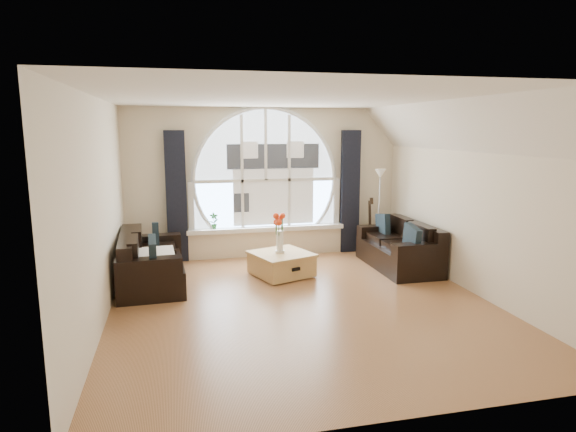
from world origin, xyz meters
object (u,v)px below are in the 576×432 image
(vase_flowers, at_px, (280,228))
(guitar, at_px, (369,225))
(coffee_chest, at_px, (281,263))
(potted_plant, at_px, (214,221))
(floor_lamp, at_px, (379,213))
(sofa_left, at_px, (152,259))
(sofa_right, at_px, (399,244))

(vase_flowers, relative_size, guitar, 0.66)
(coffee_chest, bearing_deg, potted_plant, 106.35)
(coffee_chest, distance_m, vase_flowers, 0.56)
(vase_flowers, distance_m, guitar, 2.26)
(vase_flowers, bearing_deg, floor_lamp, 22.57)
(coffee_chest, height_order, potted_plant, potted_plant)
(sofa_left, distance_m, vase_flowers, 2.02)
(sofa_right, height_order, coffee_chest, sofa_right)
(sofa_left, relative_size, floor_lamp, 1.10)
(coffee_chest, bearing_deg, guitar, 10.56)
(sofa_right, distance_m, floor_lamp, 0.97)
(coffee_chest, height_order, vase_flowers, vase_flowers)
(vase_flowers, xyz_separation_m, potted_plant, (-0.94, 1.25, -0.07))
(potted_plant, bearing_deg, vase_flowers, -53.06)
(guitar, xyz_separation_m, potted_plant, (-2.90, 0.15, 0.17))
(sofa_right, relative_size, potted_plant, 5.79)
(coffee_chest, relative_size, floor_lamp, 0.53)
(floor_lamp, bearing_deg, vase_flowers, -157.43)
(sofa_left, bearing_deg, guitar, 13.60)
(vase_flowers, height_order, floor_lamp, floor_lamp)
(sofa_right, bearing_deg, potted_plant, 156.33)
(sofa_right, xyz_separation_m, vase_flowers, (-2.04, 0.03, 0.37))
(sofa_right, height_order, floor_lamp, floor_lamp)
(sofa_right, bearing_deg, floor_lamp, 88.79)
(floor_lamp, xyz_separation_m, potted_plant, (-3.00, 0.40, -0.10))
(vase_flowers, bearing_deg, guitar, 29.35)
(sofa_right, height_order, guitar, guitar)
(sofa_left, height_order, floor_lamp, floor_lamp)
(guitar, bearing_deg, coffee_chest, -139.80)
(sofa_right, height_order, potted_plant, potted_plant)
(sofa_right, bearing_deg, coffee_chest, -179.95)
(guitar, height_order, potted_plant, guitar)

